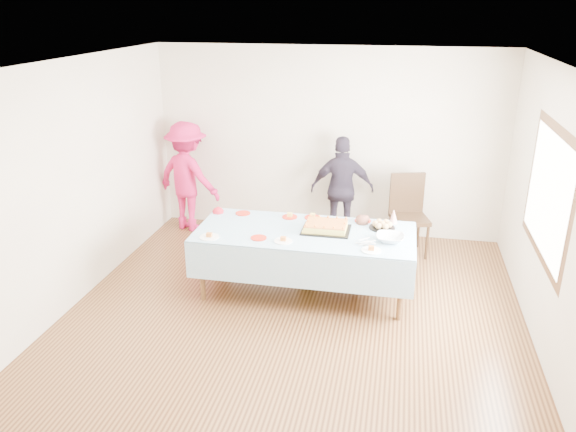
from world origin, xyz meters
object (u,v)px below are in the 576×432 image
adult_left (188,177)px  dining_chair (408,210)px  birthday_cake (326,227)px  party_table (305,236)px

adult_left → dining_chair: bearing=-164.9°
birthday_cake → party_table: bearing=-163.5°
birthday_cake → adult_left: 2.78m
birthday_cake → dining_chair: (0.94, 1.38, -0.22)m
birthday_cake → adult_left: bearing=145.5°
dining_chair → adult_left: 3.24m
dining_chair → adult_left: size_ratio=0.67×
birthday_cake → adult_left: (-2.29, 1.58, -0.01)m
party_table → birthday_cake: (0.24, 0.07, 0.10)m
birthday_cake → dining_chair: 1.68m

